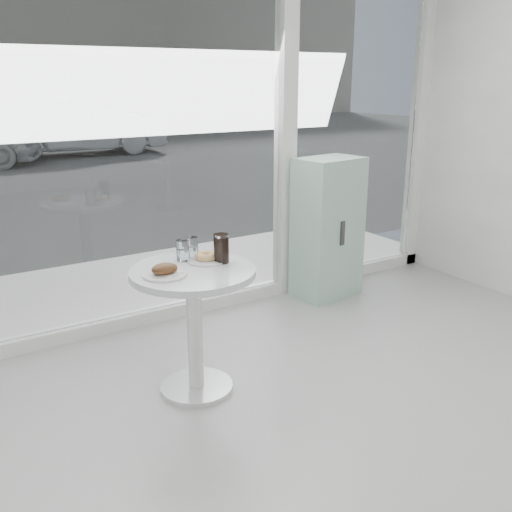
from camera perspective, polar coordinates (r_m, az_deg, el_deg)
storefront at (r=4.33m, az=-6.33°, el=16.01°), size 5.00×0.14×3.00m
main_table at (r=3.33m, az=-6.23°, el=-4.87°), size 0.72×0.72×0.77m
patio_deck at (r=5.34m, az=-10.23°, el=-2.41°), size 5.60×1.60×0.05m
mint_cabinet at (r=4.86m, az=7.17°, el=2.77°), size 0.59×0.44×1.19m
car_silver at (r=14.79m, az=-17.56°, el=12.25°), size 4.18×1.52×1.37m
plate_fritter at (r=3.16m, az=-9.06°, el=-1.47°), size 0.24×0.24×0.07m
plate_donut at (r=3.37m, az=-4.99°, el=-0.21°), size 0.23×0.23×0.05m
water_tumbler_a at (r=3.40m, az=-7.32°, el=0.44°), size 0.08×0.08×0.13m
water_tumbler_b at (r=3.43m, az=-6.48°, el=0.69°), size 0.08×0.08×0.13m
cola_glass at (r=3.33m, az=-3.49°, el=0.71°), size 0.09×0.09×0.17m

